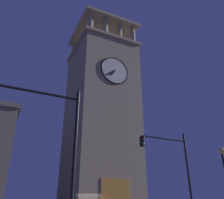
# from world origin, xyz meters

# --- Properties ---
(clocktower) EXTENTS (8.36, 9.14, 29.07)m
(clocktower) POSITION_xyz_m (-2.87, -4.71, 11.64)
(clocktower) COLOR gray
(clocktower) RESTS_ON ground_plane
(traffic_signal_near) EXTENTS (4.28, 0.41, 6.93)m
(traffic_signal_near) POSITION_xyz_m (-3.74, 7.94, 4.50)
(traffic_signal_near) COLOR black
(traffic_signal_near) RESTS_ON ground_plane
(traffic_signal_mid) EXTENTS (3.70, 0.41, 6.41)m
(traffic_signal_mid) POSITION_xyz_m (6.73, 12.72, 4.25)
(traffic_signal_mid) COLOR black
(traffic_signal_mid) RESTS_ON ground_plane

